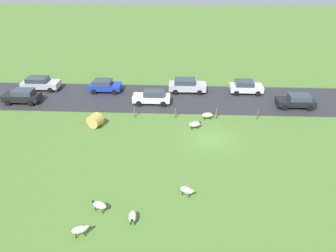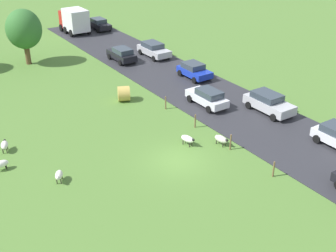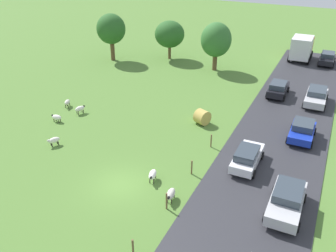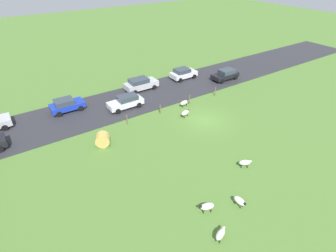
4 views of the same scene
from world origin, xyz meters
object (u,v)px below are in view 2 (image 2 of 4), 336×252
at_px(sheep_5, 221,139).
at_px(hay_bale_0, 124,94).
at_px(car_3, 269,102).
at_px(sheep_0, 4,145).
at_px(tree_0, 24,29).
at_px(sheep_4, 59,175).
at_px(sheep_1, 188,139).
at_px(car_2, 207,97).
at_px(car_5, 194,70).
at_px(sheep_2, 1,164).
at_px(car_1, 122,54).
at_px(truck_0, 74,20).
at_px(car_6, 154,49).
at_px(car_7, 99,24).

distance_m(sheep_5, hay_bale_0, 11.54).
distance_m(sheep_5, car_3, 7.47).
distance_m(sheep_0, tree_0, 20.08).
bearing_deg(sheep_4, car_3, -0.28).
xyz_separation_m(sheep_1, car_2, (5.66, 4.73, 0.33)).
bearing_deg(car_3, sheep_4, 179.72).
relative_size(sheep_0, car_5, 0.31).
xyz_separation_m(car_2, car_5, (3.22, 6.22, -0.02)).
xyz_separation_m(sheep_4, hay_bale_0, (9.87, 9.11, 0.19)).
relative_size(sheep_5, car_3, 0.29).
height_order(sheep_2, hay_bale_0, hay_bale_0).
bearing_deg(sheep_1, car_1, 75.23).
distance_m(sheep_2, truck_0, 34.83).
relative_size(sheep_1, car_6, 0.28).
bearing_deg(car_2, car_6, 76.31).
height_order(car_6, car_7, car_6).
xyz_separation_m(sheep_1, truck_0, (5.66, 34.04, 1.31)).
xyz_separation_m(truck_0, car_2, (0.01, -29.32, -0.97)).
bearing_deg(car_2, car_1, 91.76).
bearing_deg(sheep_5, car_5, 61.19).
height_order(sheep_2, car_2, car_2).
xyz_separation_m(sheep_0, car_5, (20.55, 4.17, 0.31)).
bearing_deg(sheep_4, car_6, 44.05).
xyz_separation_m(sheep_2, sheep_5, (14.67, -5.79, 0.03)).
bearing_deg(sheep_0, sheep_2, -110.85).
distance_m(sheep_5, car_2, 7.09).
bearing_deg(sheep_4, sheep_5, -10.65).
bearing_deg(car_7, sheep_0, -127.76).
height_order(sheep_1, sheep_4, sheep_1).
height_order(hay_bale_0, car_2, car_2).
xyz_separation_m(car_3, car_7, (-0.06, 32.94, -0.05)).
distance_m(car_1, car_3, 19.41).
height_order(truck_0, car_7, truck_0).
bearing_deg(sheep_0, car_1, 37.54).
bearing_deg(sheep_2, car_1, 40.81).
xyz_separation_m(sheep_1, car_5, (8.89, 10.94, 0.32)).
height_order(sheep_4, hay_bale_0, hay_bale_0).
xyz_separation_m(sheep_1, hay_bale_0, (0.05, 9.95, 0.16)).
xyz_separation_m(truck_0, car_6, (3.54, -14.80, -0.95)).
xyz_separation_m(car_1, car_7, (3.98, 13.96, -0.02)).
distance_m(car_3, car_7, 32.94).
relative_size(tree_0, car_5, 1.60).
relative_size(car_1, car_5, 1.07).
relative_size(tree_0, truck_0, 1.27).
distance_m(sheep_1, truck_0, 34.54).
bearing_deg(truck_0, car_3, -83.85).
relative_size(car_3, car_6, 0.99).
bearing_deg(sheep_4, car_7, 59.95).
relative_size(sheep_5, car_2, 0.31).
bearing_deg(hay_bale_0, truck_0, 76.89).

